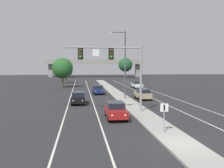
% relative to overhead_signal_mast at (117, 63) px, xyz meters
% --- Properties ---
extents(ground_plane, '(260.00, 260.00, 0.00)m').
position_rel_overhead_signal_mast_xyz_m(ground_plane, '(2.57, -11.92, -5.37)').
color(ground_plane, '#28282B').
extents(median_island, '(2.40, 110.00, 0.15)m').
position_rel_overhead_signal_mast_xyz_m(median_island, '(2.57, 6.08, -5.29)').
color(median_island, '#9E9B93').
rests_on(median_island, ground).
extents(lane_stripe_oncoming_center, '(0.14, 100.00, 0.01)m').
position_rel_overhead_signal_mast_xyz_m(lane_stripe_oncoming_center, '(-2.13, 13.08, -5.36)').
color(lane_stripe_oncoming_center, silver).
rests_on(lane_stripe_oncoming_center, ground).
extents(lane_stripe_receding_center, '(0.14, 100.00, 0.01)m').
position_rel_overhead_signal_mast_xyz_m(lane_stripe_receding_center, '(7.27, 13.08, -5.36)').
color(lane_stripe_receding_center, silver).
rests_on(lane_stripe_receding_center, ground).
extents(edge_stripe_left, '(0.14, 100.00, 0.01)m').
position_rel_overhead_signal_mast_xyz_m(edge_stripe_left, '(-5.43, 13.08, -5.36)').
color(edge_stripe_left, silver).
rests_on(edge_stripe_left, ground).
extents(edge_stripe_right, '(0.14, 100.00, 0.01)m').
position_rel_overhead_signal_mast_xyz_m(edge_stripe_right, '(10.57, 13.08, -5.36)').
color(edge_stripe_right, silver).
rests_on(edge_stripe_right, ground).
extents(overhead_signal_mast, '(8.15, 0.44, 7.20)m').
position_rel_overhead_signal_mast_xyz_m(overhead_signal_mast, '(0.00, 0.00, 0.00)').
color(overhead_signal_mast, gray).
rests_on(overhead_signal_mast, median_island).
extents(median_sign_post, '(0.60, 0.10, 2.20)m').
position_rel_overhead_signal_mast_xyz_m(median_sign_post, '(2.29, -9.20, -3.78)').
color(median_sign_post, gray).
rests_on(median_sign_post, median_island).
extents(street_lamp_median, '(2.58, 0.28, 10.00)m').
position_rel_overhead_signal_mast_xyz_m(street_lamp_median, '(2.58, 11.26, 0.43)').
color(street_lamp_median, '#4C4C51').
rests_on(street_lamp_median, median_island).
extents(car_oncoming_red, '(1.85, 4.48, 1.58)m').
position_rel_overhead_signal_mast_xyz_m(car_oncoming_red, '(-0.49, -2.99, -4.55)').
color(car_oncoming_red, maroon).
rests_on(car_oncoming_red, ground).
extents(car_oncoming_black, '(1.88, 4.49, 1.58)m').
position_rel_overhead_signal_mast_xyz_m(car_oncoming_black, '(-4.12, 7.32, -4.55)').
color(car_oncoming_black, black).
rests_on(car_oncoming_black, ground).
extents(car_oncoming_navy, '(1.91, 4.50, 1.58)m').
position_rel_overhead_signal_mast_xyz_m(car_oncoming_navy, '(-0.74, 19.16, -4.55)').
color(car_oncoming_navy, '#141E4C').
rests_on(car_oncoming_navy, ground).
extents(car_receding_tan, '(1.85, 4.48, 1.58)m').
position_rel_overhead_signal_mast_xyz_m(car_receding_tan, '(5.40, 10.81, -4.55)').
color(car_receding_tan, tan).
rests_on(car_receding_tan, ground).
extents(car_receding_white, '(1.90, 4.50, 1.58)m').
position_rel_overhead_signal_mast_xyz_m(car_receding_white, '(8.68, 30.32, -4.55)').
color(car_receding_white, silver).
rests_on(car_receding_white, ground).
extents(overpass_bridge, '(42.40, 6.40, 7.65)m').
position_rel_overhead_signal_mast_xyz_m(overpass_bridge, '(2.57, 90.16, 0.41)').
color(overpass_bridge, gray).
rests_on(overpass_bridge, ground).
extents(tree_far_left_b, '(3.83, 3.83, 5.54)m').
position_rel_overhead_signal_mast_xyz_m(tree_far_left_b, '(-7.97, 50.14, -1.75)').
color(tree_far_left_b, '#4C3823').
rests_on(tree_far_left_b, ground).
extents(tree_far_left_a, '(3.57, 3.57, 5.16)m').
position_rel_overhead_signal_mast_xyz_m(tree_far_left_a, '(-8.74, 82.01, -2.01)').
color(tree_far_left_a, '#4C3823').
rests_on(tree_far_left_a, ground).
extents(tree_far_left_c, '(4.69, 4.69, 6.79)m').
position_rel_overhead_signal_mast_xyz_m(tree_far_left_c, '(-7.85, 33.49, -0.94)').
color(tree_far_left_c, '#4C3823').
rests_on(tree_far_left_c, ground).
extents(tree_far_right_b, '(5.57, 5.57, 8.06)m').
position_rel_overhead_signal_mast_xyz_m(tree_far_right_b, '(14.13, 77.77, -0.10)').
color(tree_far_right_b, '#4C3823').
rests_on(tree_far_right_b, ground).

